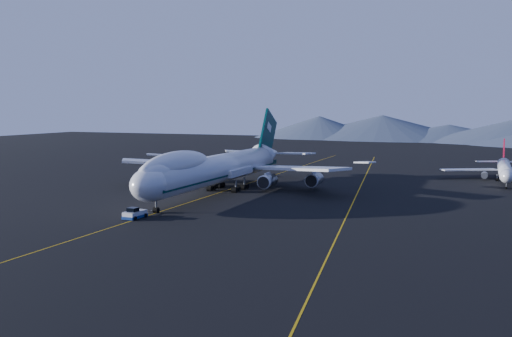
% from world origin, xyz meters
% --- Properties ---
extents(ground, '(500.00, 500.00, 0.00)m').
position_xyz_m(ground, '(0.00, 0.00, 0.00)').
color(ground, black).
rests_on(ground, ground).
extents(taxiway_line_main, '(0.25, 220.00, 0.01)m').
position_xyz_m(taxiway_line_main, '(0.00, 0.00, 0.01)').
color(taxiway_line_main, '#C9980B').
rests_on(taxiway_line_main, ground).
extents(taxiway_line_side, '(28.08, 198.09, 0.01)m').
position_xyz_m(taxiway_line_side, '(30.00, 10.00, 0.01)').
color(taxiway_line_side, '#C9980B').
rests_on(taxiway_line_side, ground).
extents(boeing_747, '(59.62, 72.43, 19.37)m').
position_xyz_m(boeing_747, '(0.00, 0.03, 5.81)').
color(boeing_747, silver).
rests_on(boeing_747, ground).
extents(pushback_tug, '(2.85, 4.76, 2.03)m').
position_xyz_m(pushback_tug, '(-0.80, -32.28, 0.64)').
color(pushback_tug, silver).
rests_on(pushback_tug, ground).
extents(second_jet, '(33.12, 37.41, 10.65)m').
position_xyz_m(second_jet, '(61.64, 46.69, 3.22)').
color(second_jet, silver).
rests_on(second_jet, ground).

